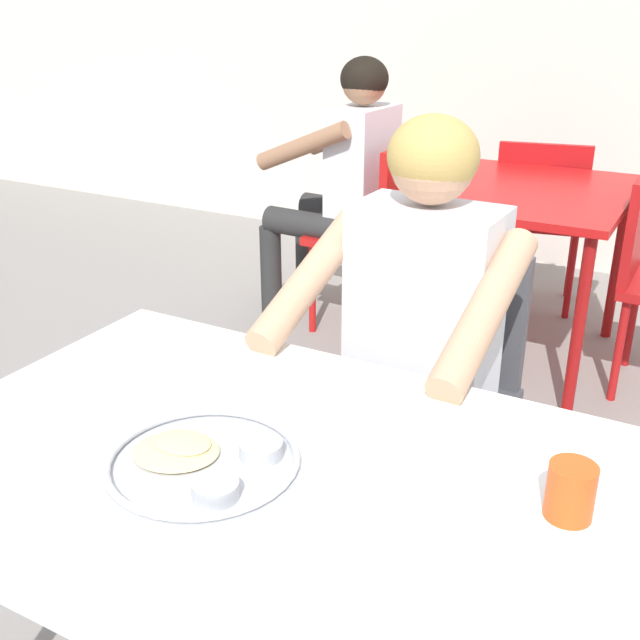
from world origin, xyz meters
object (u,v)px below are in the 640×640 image
drinking_cup (571,490)px  chair_red_left (381,224)px  table_background_red (519,208)px  patron_background (344,170)px  table_foreground (263,497)px  chair_red_far (540,212)px  diner_foreground (407,333)px  chair_foreground (437,382)px  thali_tray (205,461)px

drinking_cup → chair_red_left: chair_red_left is taller
table_background_red → patron_background: size_ratio=0.79×
table_foreground → chair_red_far: chair_red_far is taller
diner_foreground → table_background_red: (-0.14, 1.51, -0.07)m
chair_red_left → table_background_red: bearing=1.8°
chair_red_far → drinking_cup: bearing=-75.9°
diner_foreground → table_foreground: bearing=-89.9°
chair_foreground → chair_red_left: size_ratio=0.97×
drinking_cup → diner_foreground: bearing=131.8°
chair_red_far → table_foreground: bearing=-86.0°
table_foreground → drinking_cup: 0.49m
thali_tray → chair_red_far: (-0.12, 2.78, -0.26)m
patron_background → chair_red_left: bearing=-7.0°
chair_foreground → chair_red_far: bearing=95.9°
chair_foreground → chair_red_far: 1.89m
chair_red_left → patron_background: 0.29m
table_foreground → diner_foreground: 0.62m
chair_red_left → chair_red_far: size_ratio=1.04×
table_background_red → chair_red_far: (-0.04, 0.59, -0.16)m
patron_background → diner_foreground: bearing=-58.3°
chair_foreground → diner_foreground: bearing=-91.3°
table_foreground → patron_background: 2.33m
drinking_cup → chair_foreground: (-0.47, 0.75, -0.29)m
diner_foreground → chair_red_left: (-0.74, 1.49, -0.22)m
drinking_cup → diner_foreground: size_ratio=0.07×
drinking_cup → chair_foreground: 0.93m
table_foreground → thali_tray: bearing=-138.7°
table_foreground → chair_foreground: 0.86m
thali_tray → diner_foreground: size_ratio=0.26×
drinking_cup → patron_background: (-1.41, 2.04, -0.07)m
chair_red_left → patron_background: patron_background is taller
table_foreground → diner_foreground: size_ratio=1.01×
diner_foreground → thali_tray: bearing=-95.7°
table_background_red → chair_red_far: size_ratio=1.15×
chair_red_left → diner_foreground: bearing=-63.6°
diner_foreground → table_background_red: size_ratio=1.27×
thali_tray → chair_red_left: (-0.67, 2.17, -0.25)m
drinking_cup → chair_red_left: size_ratio=0.10×
table_background_red → chair_red_far: chair_red_far is taller
chair_foreground → thali_tray: bearing=-94.6°
thali_tray → patron_background: size_ratio=0.26×
table_foreground → chair_foreground: size_ratio=1.45×
chair_foreground → diner_foreground: (-0.00, -0.22, 0.23)m
thali_tray → chair_foreground: bearing=85.4°
thali_tray → chair_red_left: bearing=107.2°
thali_tray → drinking_cup: drinking_cup is taller
thali_tray → chair_red_left: size_ratio=0.36×
chair_red_left → thali_tray: bearing=-72.8°
chair_foreground → diner_foreground: 0.32m
chair_foreground → table_background_red: bearing=96.6°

